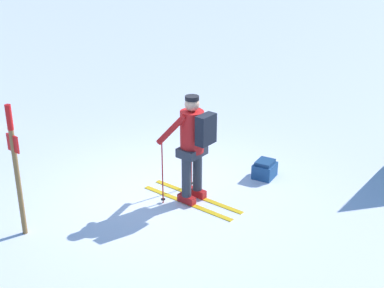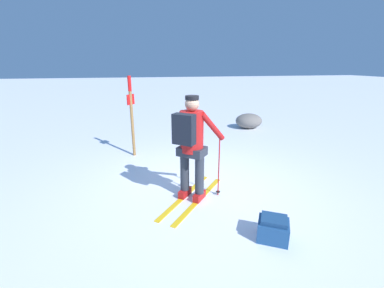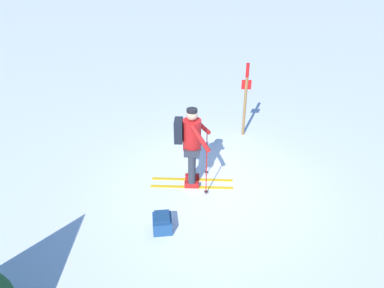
% 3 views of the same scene
% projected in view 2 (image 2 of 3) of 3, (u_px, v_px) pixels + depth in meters
% --- Properties ---
extents(ground_plane, '(80.00, 80.00, 0.00)m').
position_uv_depth(ground_plane, '(200.00, 187.00, 4.80)').
color(ground_plane, white).
extents(skier, '(1.38, 1.59, 1.74)m').
position_uv_depth(skier, '(191.00, 142.00, 4.08)').
color(skier, gold).
rests_on(skier, ground_plane).
extents(dropped_backpack, '(0.50, 0.49, 0.31)m').
position_uv_depth(dropped_backpack, '(273.00, 229.00, 3.34)').
color(dropped_backpack, navy).
rests_on(dropped_backpack, ground_plane).
extents(trail_marker, '(0.17, 0.20, 1.93)m').
position_uv_depth(trail_marker, '(131.00, 110.00, 6.10)').
color(trail_marker, olive).
rests_on(trail_marker, ground_plane).
extents(rock_boulder, '(0.94, 0.80, 0.52)m').
position_uv_depth(rock_boulder, '(249.00, 121.00, 9.08)').
color(rock_boulder, slate).
rests_on(rock_boulder, ground_plane).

